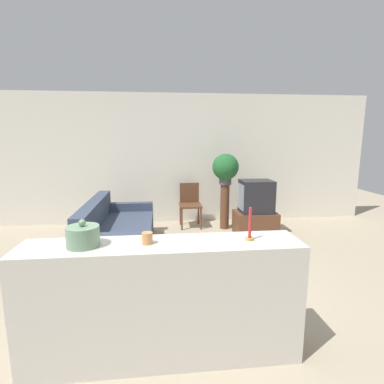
{
  "coord_description": "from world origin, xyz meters",
  "views": [
    {
      "loc": [
        -0.01,
        -2.93,
        1.81
      ],
      "look_at": [
        0.55,
        2.27,
        0.85
      ],
      "focal_mm": 28.0,
      "sensor_mm": 36.0,
      "label": 1
    }
  ],
  "objects_px": {
    "television": "(256,196)",
    "decorative_bowl": "(83,236)",
    "wooden_chair": "(190,202)",
    "potted_plant": "(225,168)",
    "couch": "(117,234)"
  },
  "relations": [
    {
      "from": "television",
      "to": "decorative_bowl",
      "type": "height_order",
      "value": "decorative_bowl"
    },
    {
      "from": "wooden_chair",
      "to": "potted_plant",
      "type": "distance_m",
      "value": 1.02
    },
    {
      "from": "potted_plant",
      "to": "decorative_bowl",
      "type": "xyz_separation_m",
      "value": [
        -1.86,
        -3.46,
        -0.16
      ]
    },
    {
      "from": "potted_plant",
      "to": "decorative_bowl",
      "type": "distance_m",
      "value": 3.93
    },
    {
      "from": "television",
      "to": "potted_plant",
      "type": "distance_m",
      "value": 0.82
    },
    {
      "from": "television",
      "to": "wooden_chair",
      "type": "xyz_separation_m",
      "value": [
        -1.16,
        0.66,
        -0.23
      ]
    },
    {
      "from": "potted_plant",
      "to": "wooden_chair",
      "type": "bearing_deg",
      "value": 160.75
    },
    {
      "from": "television",
      "to": "wooden_chair",
      "type": "height_order",
      "value": "television"
    },
    {
      "from": "television",
      "to": "decorative_bowl",
      "type": "xyz_separation_m",
      "value": [
        -2.35,
        -3.04,
        0.34
      ]
    },
    {
      "from": "couch",
      "to": "decorative_bowl",
      "type": "relative_size",
      "value": 8.17
    },
    {
      "from": "potted_plant",
      "to": "couch",
      "type": "bearing_deg",
      "value": -153.2
    },
    {
      "from": "couch",
      "to": "potted_plant",
      "type": "height_order",
      "value": "potted_plant"
    },
    {
      "from": "television",
      "to": "potted_plant",
      "type": "relative_size",
      "value": 1.0
    },
    {
      "from": "wooden_chair",
      "to": "potted_plant",
      "type": "xyz_separation_m",
      "value": [
        0.67,
        -0.23,
        0.73
      ]
    },
    {
      "from": "television",
      "to": "wooden_chair",
      "type": "distance_m",
      "value": 1.36
    }
  ]
}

